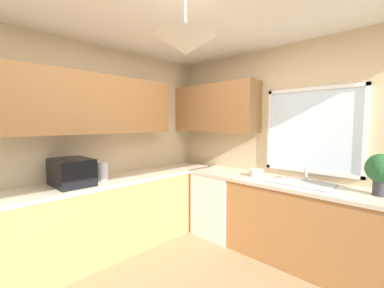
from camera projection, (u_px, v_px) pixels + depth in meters
name	position (u px, v px, depth m)	size (l,w,h in m)	color
room_shell	(169.00, 101.00, 2.74)	(3.69, 3.77, 2.62)	beige
counter_run_left	(99.00, 218.00, 2.96)	(0.65, 3.38, 0.90)	#AD7542
counter_run_back	(293.00, 221.00, 2.86)	(2.78, 0.65, 0.90)	#AD7542
dishwasher	(220.00, 204.00, 3.56)	(0.60, 0.60, 0.86)	white
microwave	(72.00, 172.00, 2.70)	(0.48, 0.36, 0.29)	black
kettle	(103.00, 171.00, 2.93)	(0.12, 0.12, 0.22)	#B7B7BC
sink_assembly	(301.00, 183.00, 2.78)	(0.66, 0.40, 0.19)	#9EA0A5
potted_plant	(382.00, 170.00, 2.30)	(0.27, 0.27, 0.39)	#38383D
bowl	(257.00, 173.00, 3.16)	(0.18, 0.18, 0.09)	beige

